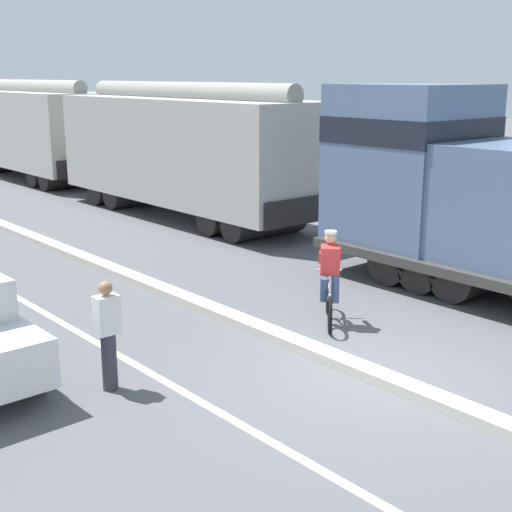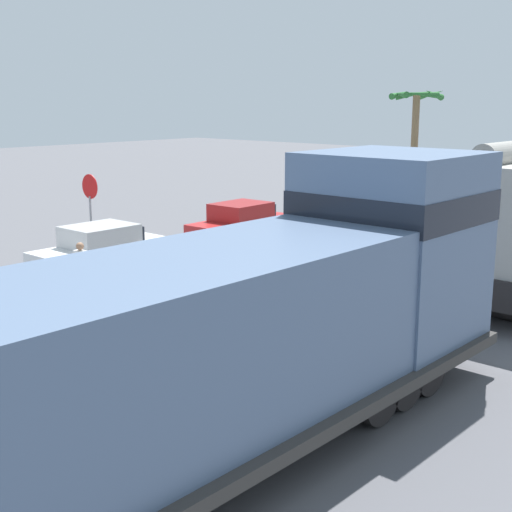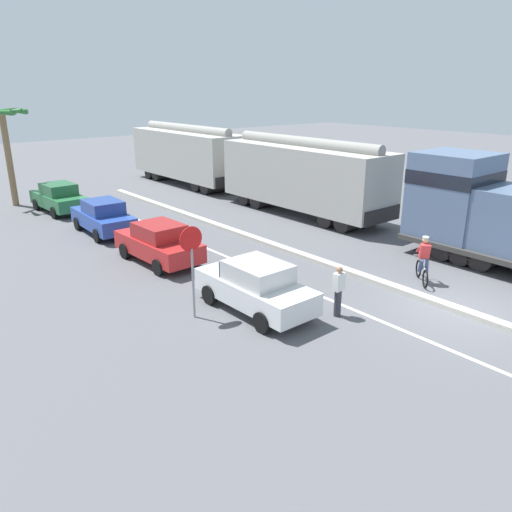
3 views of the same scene
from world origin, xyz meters
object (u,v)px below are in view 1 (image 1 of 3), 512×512
at_px(hopper_car_lead, 185,151).
at_px(hopper_car_middle, 29,130).
at_px(cyclist, 330,280).
at_px(pedestrian_by_cars, 108,334).

bearing_deg(hopper_car_lead, hopper_car_middle, 90.00).
xyz_separation_m(cyclist, pedestrian_by_cars, (-4.42, 0.10, 0.03)).
xyz_separation_m(hopper_car_lead, hopper_car_middle, (0.00, 11.60, 0.00)).
height_order(hopper_car_middle, cyclist, hopper_car_middle).
distance_m(cyclist, pedestrian_by_cars, 4.42).
bearing_deg(pedestrian_by_cars, hopper_car_middle, 68.91).
xyz_separation_m(hopper_car_middle, cyclist, (-3.82, -21.47, -1.26)).
distance_m(hopper_car_middle, cyclist, 21.84).
bearing_deg(hopper_car_middle, hopper_car_lead, -90.00).
bearing_deg(pedestrian_by_cars, cyclist, -1.35).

